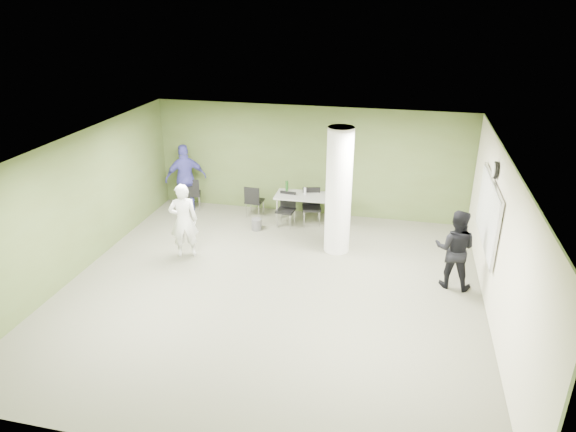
% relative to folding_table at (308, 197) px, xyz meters
% --- Properties ---
extents(floor, '(8.00, 8.00, 0.00)m').
position_rel_folding_table_xyz_m(floor, '(-0.12, -3.23, -0.72)').
color(floor, '#4E4E3E').
rests_on(floor, ground).
extents(ceiling, '(8.00, 8.00, 0.00)m').
position_rel_folding_table_xyz_m(ceiling, '(-0.12, -3.23, 2.08)').
color(ceiling, white).
rests_on(ceiling, wall_back).
extents(wall_back, '(8.00, 2.80, 0.02)m').
position_rel_folding_table_xyz_m(wall_back, '(-0.12, 0.77, 0.68)').
color(wall_back, '#475528').
rests_on(wall_back, floor).
extents(wall_left, '(0.02, 8.00, 2.80)m').
position_rel_folding_table_xyz_m(wall_left, '(-4.12, -3.23, 0.68)').
color(wall_left, '#475528').
rests_on(wall_left, floor).
extents(wall_right_cream, '(0.02, 8.00, 2.80)m').
position_rel_folding_table_xyz_m(wall_right_cream, '(3.88, -3.23, 0.68)').
color(wall_right_cream, beige).
rests_on(wall_right_cream, floor).
extents(column, '(0.56, 0.56, 2.80)m').
position_rel_folding_table_xyz_m(column, '(0.88, -1.23, 0.68)').
color(column, silver).
rests_on(column, floor).
extents(whiteboard, '(0.05, 2.30, 1.30)m').
position_rel_folding_table_xyz_m(whiteboard, '(3.81, -2.03, 0.78)').
color(whiteboard, silver).
rests_on(whiteboard, wall_right_cream).
extents(wall_clock, '(0.06, 0.32, 0.32)m').
position_rel_folding_table_xyz_m(wall_clock, '(3.81, -2.03, 1.63)').
color(wall_clock, black).
rests_on(wall_clock, wall_right_cream).
extents(folding_table, '(1.65, 0.76, 1.02)m').
position_rel_folding_table_xyz_m(folding_table, '(0.00, 0.00, 0.00)').
color(folding_table, gray).
rests_on(folding_table, floor).
extents(wastebasket, '(0.25, 0.25, 0.28)m').
position_rel_folding_table_xyz_m(wastebasket, '(-1.16, -0.60, -0.58)').
color(wastebasket, '#4C4C4C').
rests_on(wastebasket, floor).
extents(chair_back_left, '(0.56, 0.56, 0.88)m').
position_rel_folding_table_xyz_m(chair_back_left, '(-3.16, 0.23, -0.21)').
color(chair_back_left, black).
rests_on(chair_back_left, floor).
extents(chair_back_right, '(0.45, 0.45, 0.84)m').
position_rel_folding_table_xyz_m(chair_back_right, '(-1.45, 0.15, -0.24)').
color(chair_back_right, black).
rests_on(chair_back_right, floor).
extents(chair_table_left, '(0.46, 0.46, 0.84)m').
position_rel_folding_table_xyz_m(chair_table_left, '(-0.51, -0.15, -0.24)').
color(chair_table_left, black).
rests_on(chair_table_left, floor).
extents(chair_table_right, '(0.54, 0.54, 0.91)m').
position_rel_folding_table_xyz_m(chair_table_right, '(0.07, 0.09, -0.20)').
color(chair_table_right, black).
rests_on(chair_table_right, floor).
extents(woman_white, '(0.71, 0.61, 1.66)m').
position_rel_folding_table_xyz_m(woman_white, '(-2.30, -2.22, 0.10)').
color(woman_white, silver).
rests_on(woman_white, floor).
extents(man_black, '(0.87, 0.74, 1.60)m').
position_rel_folding_table_xyz_m(man_black, '(3.28, -2.26, 0.07)').
color(man_black, black).
rests_on(man_black, floor).
extents(man_blue, '(1.13, 0.92, 1.80)m').
position_rel_folding_table_xyz_m(man_blue, '(-3.26, 0.17, 0.17)').
color(man_blue, '#3E3C97').
rests_on(man_blue, floor).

